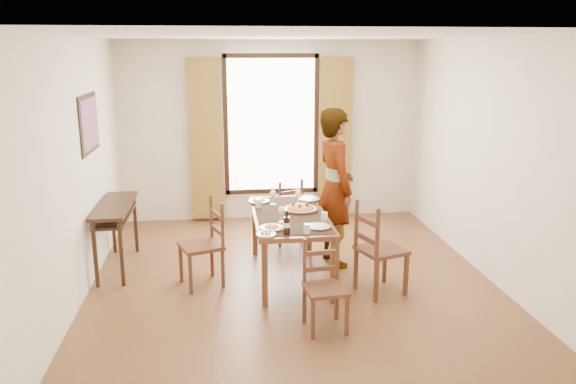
{
  "coord_description": "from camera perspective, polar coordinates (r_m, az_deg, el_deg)",
  "views": [
    {
      "loc": [
        -0.77,
        -5.94,
        2.57
      ],
      "look_at": [
        -0.03,
        0.14,
        1.0
      ],
      "focal_mm": 35.0,
      "sensor_mm": 36.0,
      "label": 1
    }
  ],
  "objects": [
    {
      "name": "pasta_platter",
      "position": [
        6.47,
        1.27,
        -1.45
      ],
      "size": [
        0.4,
        0.4,
        0.1
      ],
      "primitive_type": null,
      "color": "#D5581B",
      "rests_on": "dining_table"
    },
    {
      "name": "wine_bottle",
      "position": [
        5.63,
        -0.14,
        -3.12
      ],
      "size": [
        0.07,
        0.07,
        0.25
      ],
      "primitive_type": null,
      "color": "black",
      "rests_on": "dining_table"
    },
    {
      "name": "wine_glass_a",
      "position": [
        6.02,
        -0.68,
        -2.26
      ],
      "size": [
        0.08,
        0.08,
        0.18
      ],
      "primitive_type": null,
      "color": "white",
      "rests_on": "dining_table"
    },
    {
      "name": "chair_west",
      "position": [
        6.31,
        -8.54,
        -5.45
      ],
      "size": [
        0.55,
        0.55,
        0.97
      ],
      "rotation": [
        0.0,
        0.0,
        -1.23
      ],
      "color": "#572F1D",
      "rests_on": "ground"
    },
    {
      "name": "tumbler_b",
      "position": [
        6.6,
        -3.03,
        -1.16
      ],
      "size": [
        0.07,
        0.07,
        0.1
      ],
      "primitive_type": "cylinder",
      "color": "silver",
      "rests_on": "dining_table"
    },
    {
      "name": "plate_se",
      "position": [
        5.87,
        3.18,
        -3.38
      ],
      "size": [
        0.27,
        0.27,
        0.05
      ],
      "primitive_type": null,
      "color": "silver",
      "rests_on": "dining_table"
    },
    {
      "name": "room_shell",
      "position": [
        6.21,
        0.24,
        4.83
      ],
      "size": [
        4.6,
        5.1,
        2.74
      ],
      "color": "silver",
      "rests_on": "ground"
    },
    {
      "name": "chair_east",
      "position": [
        6.1,
        9.18,
        -5.96
      ],
      "size": [
        0.57,
        0.57,
        1.02
      ],
      "rotation": [
        0.0,
        0.0,
        1.91
      ],
      "color": "#572F1D",
      "rests_on": "ground"
    },
    {
      "name": "plate_ne",
      "position": [
        6.93,
        2.19,
        -0.59
      ],
      "size": [
        0.27,
        0.27,
        0.05
      ],
      "primitive_type": null,
      "color": "silver",
      "rests_on": "dining_table"
    },
    {
      "name": "plate_nw",
      "position": [
        6.85,
        -2.97,
        -0.79
      ],
      "size": [
        0.27,
        0.27,
        0.05
      ],
      "primitive_type": null,
      "color": "silver",
      "rests_on": "dining_table"
    },
    {
      "name": "ground",
      "position": [
        6.52,
        0.41,
        -8.85
      ],
      "size": [
        5.0,
        5.0,
        0.0
      ],
      "primitive_type": "plane",
      "color": "#59351B",
      "rests_on": "ground"
    },
    {
      "name": "wine_glass_c",
      "position": [
        6.7,
        -1.54,
        -0.54
      ],
      "size": [
        0.08,
        0.08,
        0.18
      ],
      "primitive_type": null,
      "color": "white",
      "rests_on": "dining_table"
    },
    {
      "name": "tumbler_c",
      "position": [
        5.68,
        1.94,
        -3.74
      ],
      "size": [
        0.07,
        0.07,
        0.1
      ],
      "primitive_type": "cylinder",
      "color": "silver",
      "rests_on": "dining_table"
    },
    {
      "name": "dining_table",
      "position": [
        6.38,
        0.18,
        -2.84
      ],
      "size": [
        0.82,
        1.66,
        0.76
      ],
      "color": "brown",
      "rests_on": "ground"
    },
    {
      "name": "chair_south",
      "position": [
        5.33,
        3.75,
        -9.75
      ],
      "size": [
        0.41,
        0.41,
        0.85
      ],
      "rotation": [
        0.0,
        0.0,
        0.09
      ],
      "color": "#572F1D",
      "rests_on": "ground"
    },
    {
      "name": "caprese_plate",
      "position": [
        5.64,
        -2.26,
        -4.19
      ],
      "size": [
        0.2,
        0.2,
        0.04
      ],
      "primitive_type": null,
      "color": "silver",
      "rests_on": "dining_table"
    },
    {
      "name": "console_table",
      "position": [
        6.93,
        -17.16,
        -2.1
      ],
      "size": [
        0.38,
        1.2,
        0.8
      ],
      "color": "black",
      "rests_on": "ground"
    },
    {
      "name": "tumbler_a",
      "position": [
        6.08,
        3.71,
        -2.54
      ],
      "size": [
        0.07,
        0.07,
        0.1
      ],
      "primitive_type": "cylinder",
      "color": "silver",
      "rests_on": "dining_table"
    },
    {
      "name": "plate_sw",
      "position": [
        5.83,
        -1.67,
        -3.5
      ],
      "size": [
        0.27,
        0.27,
        0.05
      ],
      "primitive_type": null,
      "color": "silver",
      "rests_on": "dining_table"
    },
    {
      "name": "wine_glass_b",
      "position": [
        6.69,
        1.06,
        -0.56
      ],
      "size": [
        0.08,
        0.08,
        0.18
      ],
      "primitive_type": null,
      "color": "white",
      "rests_on": "dining_table"
    },
    {
      "name": "chair_north",
      "position": [
        7.6,
        -0.26,
        -2.11
      ],
      "size": [
        0.52,
        0.52,
        0.89
      ],
      "rotation": [
        0.0,
        0.0,
        3.56
      ],
      "color": "#572F1D",
      "rests_on": "ground"
    },
    {
      "name": "man",
      "position": [
        6.74,
        4.78,
        0.45
      ],
      "size": [
        0.85,
        0.69,
        1.91
      ],
      "primitive_type": "imported",
      "rotation": [
        0.0,
        0.0,
        1.74
      ],
      "color": "#909498",
      "rests_on": "ground"
    }
  ]
}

